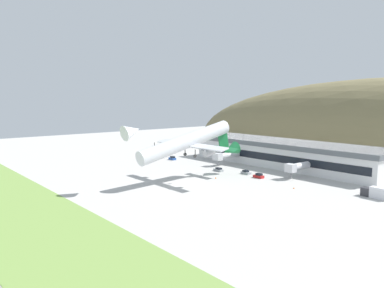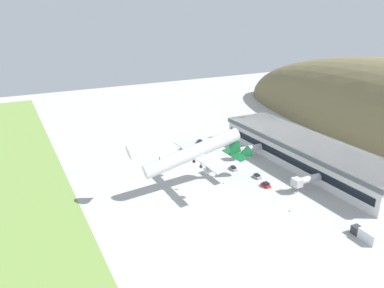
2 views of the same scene
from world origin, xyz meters
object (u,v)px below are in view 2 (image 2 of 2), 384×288
(jetway_0, at_px, (246,149))
(traffic_cone_0, at_px, (224,183))
(jetway_1, at_px, (305,180))
(service_car_1, at_px, (200,142))
(traffic_cone_1, at_px, (290,211))
(terminal_building, at_px, (307,151))
(service_car_3, at_px, (257,176))
(fuel_truck, at_px, (365,235))
(cargo_airplane, at_px, (195,153))
(service_car_0, at_px, (266,185))
(service_car_2, at_px, (233,168))

(jetway_0, xyz_separation_m, traffic_cone_0, (17.20, -21.98, -3.71))
(jetway_1, height_order, service_car_1, jetway_1)
(traffic_cone_0, relative_size, traffic_cone_1, 1.00)
(jetway_0, height_order, jetway_1, same)
(terminal_building, relative_size, service_car_3, 21.56)
(jetway_0, bearing_deg, fuel_truck, -4.38)
(cargo_airplane, height_order, service_car_1, cargo_airplane)
(fuel_truck, bearing_deg, service_car_0, -173.56)
(jetway_0, bearing_deg, service_car_2, -55.73)
(cargo_airplane, distance_m, service_car_0, 28.85)
(fuel_truck, bearing_deg, jetway_0, 175.62)
(traffic_cone_1, bearing_deg, service_car_1, 176.20)
(terminal_building, bearing_deg, service_car_2, -106.78)
(service_car_3, relative_size, traffic_cone_0, 6.96)
(cargo_airplane, xyz_separation_m, service_car_1, (-40.36, 23.65, -12.83))
(traffic_cone_0, bearing_deg, fuel_truck, 19.33)
(service_car_3, bearing_deg, traffic_cone_0, -95.82)
(cargo_airplane, bearing_deg, terminal_building, 87.55)
(cargo_airplane, bearing_deg, jetway_1, 59.24)
(jetway_1, height_order, service_car_0, jetway_1)
(service_car_0, xyz_separation_m, service_car_2, (-18.21, -2.30, -0.11))
(service_car_1, height_order, service_car_3, service_car_1)
(jetway_0, bearing_deg, service_car_3, -22.57)
(service_car_0, bearing_deg, service_car_1, 179.53)
(terminal_building, bearing_deg, jetway_0, -132.97)
(cargo_airplane, bearing_deg, service_car_2, 108.24)
(jetway_1, height_order, service_car_3, jetway_1)
(service_car_3, distance_m, fuel_truck, 46.99)
(service_car_2, height_order, service_car_3, service_car_2)
(service_car_1, bearing_deg, traffic_cone_0, -16.89)
(jetway_0, xyz_separation_m, traffic_cone_1, (43.97, -13.64, -3.71))
(service_car_1, distance_m, fuel_truck, 91.09)
(cargo_airplane, height_order, fuel_truck, cargo_airplane)
(jetway_0, relative_size, service_car_2, 3.03)
(terminal_building, relative_size, jetway_0, 6.38)
(service_car_1, bearing_deg, service_car_2, -4.66)
(fuel_truck, bearing_deg, service_car_1, -177.48)
(service_car_1, height_order, service_car_2, service_car_1)
(terminal_building, relative_size, service_car_1, 22.03)
(jetway_1, bearing_deg, cargo_airplane, -120.76)
(cargo_airplane, xyz_separation_m, fuel_truck, (50.64, 27.66, -12.04))
(traffic_cone_0, distance_m, traffic_cone_1, 28.04)
(jetway_0, distance_m, cargo_airplane, 37.17)
(jetway_0, bearing_deg, terminal_building, 47.03)
(service_car_2, relative_size, traffic_cone_1, 7.74)
(fuel_truck, distance_m, traffic_cone_1, 23.27)
(terminal_building, distance_m, jetway_1, 25.00)
(cargo_airplane, height_order, traffic_cone_0, cargo_airplane)
(cargo_airplane, relative_size, service_car_2, 10.81)
(jetway_1, height_order, cargo_airplane, cargo_airplane)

